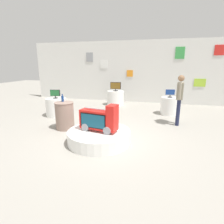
% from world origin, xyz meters
% --- Properties ---
extents(ground_plane, '(30.00, 30.00, 0.00)m').
position_xyz_m(ground_plane, '(0.00, 0.00, 0.00)').
color(ground_plane, '#9E998E').
extents(back_wall_display, '(11.32, 0.13, 3.13)m').
position_xyz_m(back_wall_display, '(0.01, 5.03, 1.57)').
color(back_wall_display, silver).
rests_on(back_wall_display, ground).
extents(main_display_pedestal, '(1.61, 1.61, 0.32)m').
position_xyz_m(main_display_pedestal, '(-0.06, -0.46, 0.16)').
color(main_display_pedestal, white).
rests_on(main_display_pedestal, ground).
extents(novelty_firetruck_tv, '(1.00, 0.50, 0.71)m').
position_xyz_m(novelty_firetruck_tv, '(-0.04, -0.47, 0.61)').
color(novelty_firetruck_tv, gray).
rests_on(novelty_firetruck_tv, main_display_pedestal).
extents(display_pedestal_left_rear, '(0.82, 0.82, 0.70)m').
position_xyz_m(display_pedestal_left_rear, '(-0.71, 3.99, 0.35)').
color(display_pedestal_left_rear, white).
rests_on(display_pedestal_left_rear, ground).
extents(tv_on_left_rear, '(0.51, 0.23, 0.42)m').
position_xyz_m(tv_on_left_rear, '(-0.71, 3.98, 0.92)').
color(tv_on_left_rear, black).
rests_on(tv_on_left_rear, display_pedestal_left_rear).
extents(display_pedestal_center_rear, '(0.78, 0.78, 0.70)m').
position_xyz_m(display_pedestal_center_rear, '(-2.47, 1.49, 0.35)').
color(display_pedestal_center_rear, white).
rests_on(display_pedestal_center_rear, ground).
extents(tv_on_center_rear, '(0.37, 0.16, 0.33)m').
position_xyz_m(tv_on_center_rear, '(-2.47, 1.48, 0.88)').
color(tv_on_center_rear, black).
rests_on(tv_on_center_rear, display_pedestal_center_rear).
extents(display_pedestal_right_rear, '(0.67, 0.67, 0.70)m').
position_xyz_m(display_pedestal_right_rear, '(1.78, 2.83, 0.35)').
color(display_pedestal_right_rear, white).
rests_on(display_pedestal_right_rear, ground).
extents(tv_on_right_rear, '(0.38, 0.19, 0.32)m').
position_xyz_m(tv_on_right_rear, '(1.78, 2.83, 0.87)').
color(tv_on_right_rear, black).
rests_on(tv_on_right_rear, display_pedestal_right_rear).
extents(side_table_round, '(0.58, 0.58, 0.84)m').
position_xyz_m(side_table_round, '(-1.41, 0.24, 0.43)').
color(side_table_round, gray).
rests_on(side_table_round, ground).
extents(bottle_on_side_table, '(0.07, 0.07, 0.23)m').
position_xyz_m(bottle_on_side_table, '(-1.51, 0.35, 0.94)').
color(bottle_on_side_table, navy).
rests_on(bottle_on_side_table, side_table_round).
extents(shopper_browsing_near_truck, '(0.24, 0.56, 1.64)m').
position_xyz_m(shopper_browsing_near_truck, '(2.01, 1.56, 0.96)').
color(shopper_browsing_near_truck, '#1E233F').
rests_on(shopper_browsing_near_truck, ground).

